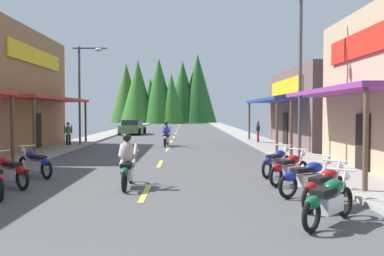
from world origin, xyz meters
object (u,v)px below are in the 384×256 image
(streetlamp_right, at_px, (293,54))
(pedestrian_browsing, at_px, (68,133))
(motorcycle_parked_left_3, at_px, (9,171))
(motorcycle_parked_right_4, at_px, (277,161))
(motorcycle_parked_right_0, at_px, (329,200))
(streetlamp_left, at_px, (85,81))
(motorcycle_parked_right_2, at_px, (308,177))
(motorcycle_parked_left_4, at_px, (35,162))
(rider_cruising_lead, at_px, (127,165))
(motorcycle_parked_right_3, at_px, (289,168))
(motorcycle_parked_right_1, at_px, (325,186))
(pedestrian_by_shop, at_px, (258,131))
(parked_car_curbside, at_px, (132,127))
(rider_cruising_trailing, at_px, (166,136))

(streetlamp_right, relative_size, pedestrian_browsing, 4.55)
(motorcycle_parked_left_3, bearing_deg, motorcycle_parked_right_4, -126.17)
(motorcycle_parked_right_0, bearing_deg, streetlamp_left, 69.04)
(motorcycle_parked_right_2, xyz_separation_m, motorcycle_parked_left_4, (-8.21, 3.21, 0.00))
(rider_cruising_lead, bearing_deg, motorcycle_parked_right_3, -84.35)
(streetlamp_left, xyz_separation_m, pedestrian_browsing, (-0.93, -0.49, -3.21))
(motorcycle_parked_right_1, bearing_deg, rider_cruising_lead, 105.52)
(streetlamp_right, relative_size, motorcycle_parked_right_2, 3.74)
(pedestrian_by_shop, height_order, pedestrian_browsing, pedestrian_by_shop)
(motorcycle_parked_right_3, distance_m, motorcycle_parked_left_3, 8.23)
(streetlamp_right, bearing_deg, motorcycle_parked_right_4, -114.58)
(motorcycle_parked_right_1, relative_size, parked_car_curbside, 0.37)
(pedestrian_by_shop, bearing_deg, motorcycle_parked_right_2, -93.30)
(rider_cruising_lead, bearing_deg, pedestrian_browsing, 20.57)
(streetlamp_right, bearing_deg, rider_cruising_lead, -141.42)
(parked_car_curbside, bearing_deg, streetlamp_right, -154.30)
(motorcycle_parked_right_3, bearing_deg, parked_car_curbside, 61.27)
(rider_cruising_lead, distance_m, pedestrian_browsing, 15.27)
(motorcycle_parked_right_1, relative_size, motorcycle_parked_left_3, 0.94)
(motorcycle_parked_right_1, bearing_deg, pedestrian_browsing, 75.55)
(streetlamp_right, height_order, motorcycle_parked_right_1, streetlamp_right)
(motorcycle_parked_right_2, bearing_deg, parked_car_curbside, 73.71)
(pedestrian_by_shop, bearing_deg, streetlamp_right, -90.80)
(motorcycle_parked_right_1, relative_size, rider_cruising_trailing, 0.76)
(pedestrian_by_shop, bearing_deg, motorcycle_parked_right_3, -94.11)
(streetlamp_right, relative_size, rider_cruising_lead, 3.26)
(motorcycle_parked_right_1, relative_size, pedestrian_browsing, 1.06)
(rider_cruising_lead, distance_m, rider_cruising_trailing, 14.54)
(motorcycle_parked_right_0, xyz_separation_m, parked_car_curbside, (-7.89, 32.12, 0.20))
(rider_cruising_trailing, bearing_deg, motorcycle_parked_left_3, 168.97)
(motorcycle_parked_right_1, relative_size, motorcycle_parked_right_3, 1.02)
(streetlamp_left, distance_m, motorcycle_parked_right_3, 17.39)
(motorcycle_parked_right_2, distance_m, pedestrian_browsing, 18.62)
(streetlamp_left, bearing_deg, rider_cruising_trailing, -1.55)
(streetlamp_left, bearing_deg, motorcycle_parked_right_2, -58.88)
(motorcycle_parked_right_4, bearing_deg, streetlamp_right, 13.15)
(motorcycle_parked_right_3, bearing_deg, motorcycle_parked_left_3, 137.89)
(streetlamp_left, height_order, streetlamp_right, streetlamp_right)
(motorcycle_parked_right_4, xyz_separation_m, motorcycle_parked_left_4, (-8.13, -0.18, 0.00))
(motorcycle_parked_right_1, relative_size, pedestrian_by_shop, 1.03)
(motorcycle_parked_right_3, relative_size, pedestrian_browsing, 1.04)
(streetlamp_left, relative_size, motorcycle_parked_right_2, 3.36)
(motorcycle_parked_left_4, distance_m, pedestrian_browsing, 12.38)
(motorcycle_parked_right_4, distance_m, motorcycle_parked_left_3, 8.45)
(pedestrian_browsing, bearing_deg, motorcycle_parked_right_3, 171.74)
(motorcycle_parked_right_4, distance_m, pedestrian_browsing, 15.88)
(streetlamp_left, xyz_separation_m, motorcycle_parked_right_2, (9.58, -15.86, -3.59))
(streetlamp_right, xyz_separation_m, parked_car_curbside, (-9.38, 23.36, -3.79))
(rider_cruising_lead, distance_m, pedestrian_by_shop, 17.48)
(motorcycle_parked_left_3, height_order, rider_cruising_trailing, rider_cruising_trailing)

